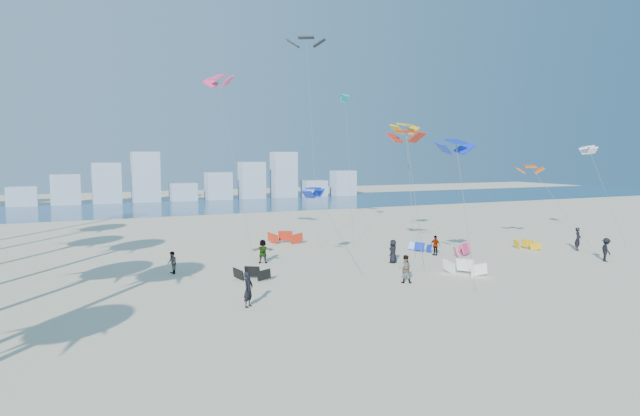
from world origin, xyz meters
name	(u,v)px	position (x,y,z in m)	size (l,w,h in m)	color
ground	(423,361)	(0.00, 0.00, 0.00)	(220.00, 220.00, 0.00)	beige
ocean	(147,207)	(0.00, 72.00, 0.01)	(220.00, 220.00, 0.00)	navy
kitesurfer_near	(248,289)	(-3.71, 10.48, 0.94)	(0.69, 0.45, 1.89)	black
kitesurfer_mid	(405,269)	(6.94, 11.87, 0.88)	(0.85, 0.67, 1.76)	gray
kitesurfers_far	(415,250)	(11.60, 17.68, 0.87)	(33.17, 11.41, 1.93)	black
grounded_kites	(392,251)	(11.09, 20.11, 0.45)	(27.00, 20.51, 1.02)	black
flying_kites	(391,114)	(11.75, 21.55, 11.18)	(35.88, 23.28, 18.54)	#0C2CD0
distant_skyline	(130,184)	(-1.19, 82.00, 3.09)	(85.00, 3.00, 8.40)	#9EADBF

